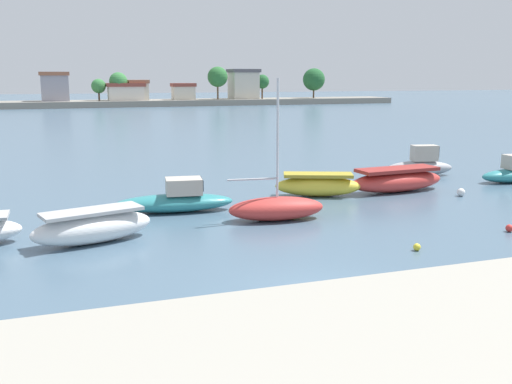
% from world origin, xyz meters
% --- Properties ---
extents(ground_plane, '(400.00, 400.00, 0.00)m').
position_xyz_m(ground_plane, '(0.00, 0.00, 0.00)').
color(ground_plane, '#476075').
extents(moored_boat_2, '(4.60, 2.58, 1.22)m').
position_xyz_m(moored_boat_2, '(-5.49, 7.42, 0.59)').
color(moored_boat_2, white).
rests_on(moored_boat_2, ground).
extents(moored_boat_3, '(5.37, 2.16, 1.49)m').
position_xyz_m(moored_boat_3, '(-1.74, 11.26, 0.53)').
color(moored_boat_3, teal).
rests_on(moored_boat_3, ground).
extents(moored_boat_4, '(4.17, 1.89, 5.82)m').
position_xyz_m(moored_boat_4, '(1.93, 8.43, 0.51)').
color(moored_boat_4, '#C63833').
rests_on(moored_boat_4, ground).
extents(moored_boat_5, '(4.46, 2.79, 1.15)m').
position_xyz_m(moored_boat_5, '(5.61, 12.33, 0.55)').
color(moored_boat_5, yellow).
rests_on(moored_boat_5, ground).
extents(moored_boat_6, '(5.63, 2.09, 1.25)m').
position_xyz_m(moored_boat_6, '(9.99, 12.07, 0.60)').
color(moored_boat_6, '#C63833').
rests_on(moored_boat_6, ground).
extents(moored_boat_7, '(4.23, 1.98, 1.84)m').
position_xyz_m(moored_boat_7, '(14.02, 15.85, 0.64)').
color(moored_boat_7, '#9E9EA3').
rests_on(moored_boat_7, ground).
extents(mooring_buoy_0, '(0.40, 0.40, 0.40)m').
position_xyz_m(mooring_buoy_0, '(12.40, 10.01, 0.20)').
color(mooring_buoy_0, white).
rests_on(mooring_buoy_0, ground).
extents(mooring_buoy_2, '(0.26, 0.26, 0.26)m').
position_xyz_m(mooring_buoy_2, '(4.99, 2.86, 0.13)').
color(mooring_buoy_2, yellow).
rests_on(mooring_buoy_2, ground).
extents(mooring_buoy_3, '(0.29, 0.29, 0.29)m').
position_xyz_m(mooring_buoy_3, '(9.78, 3.80, 0.15)').
color(mooring_buoy_3, red).
rests_on(mooring_buoy_3, ground).
extents(distant_shoreline, '(129.37, 9.78, 7.92)m').
position_xyz_m(distant_shoreline, '(6.59, 105.65, 1.92)').
color(distant_shoreline, gray).
rests_on(distant_shoreline, ground).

